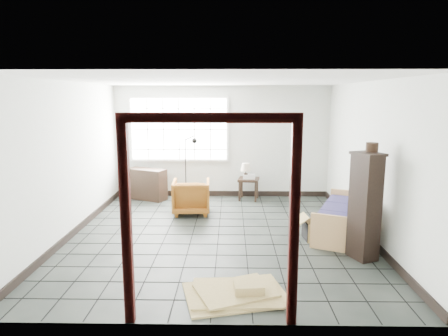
{
  "coord_description": "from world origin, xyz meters",
  "views": [
    {
      "loc": [
        0.21,
        -6.56,
        2.35
      ],
      "look_at": [
        0.09,
        0.3,
        1.12
      ],
      "focal_mm": 32.0,
      "sensor_mm": 36.0,
      "label": 1
    }
  ],
  "objects_px": {
    "futon_sofa": "(346,217)",
    "armchair": "(191,195)",
    "side_table": "(249,182)",
    "tall_shelf": "(365,205)"
  },
  "relations": [
    {
      "from": "futon_sofa",
      "to": "armchair",
      "type": "bearing_deg",
      "value": -179.66
    },
    {
      "from": "side_table",
      "to": "futon_sofa",
      "type": "bearing_deg",
      "value": -55.17
    },
    {
      "from": "tall_shelf",
      "to": "side_table",
      "type": "bearing_deg",
      "value": 91.4
    },
    {
      "from": "armchair",
      "to": "tall_shelf",
      "type": "bearing_deg",
      "value": 137.32
    },
    {
      "from": "armchair",
      "to": "tall_shelf",
      "type": "xyz_separation_m",
      "value": [
        2.74,
        -2.26,
        0.42
      ]
    },
    {
      "from": "armchair",
      "to": "tall_shelf",
      "type": "height_order",
      "value": "tall_shelf"
    },
    {
      "from": "futon_sofa",
      "to": "tall_shelf",
      "type": "distance_m",
      "value": 1.19
    },
    {
      "from": "tall_shelf",
      "to": "armchair",
      "type": "bearing_deg",
      "value": 117.39
    },
    {
      "from": "armchair",
      "to": "futon_sofa",
      "type": "bearing_deg",
      "value": 153.86
    },
    {
      "from": "futon_sofa",
      "to": "armchair",
      "type": "xyz_separation_m",
      "value": [
        -2.8,
        1.18,
        0.08
      ]
    }
  ]
}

